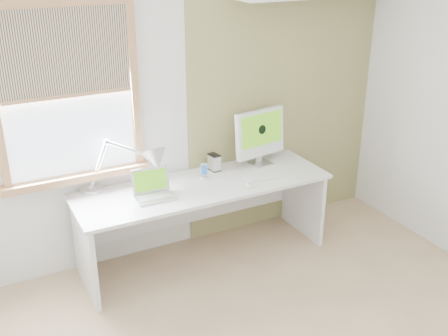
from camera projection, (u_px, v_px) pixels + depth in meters
room at (304, 183)px, 3.19m from camera, size 4.04×3.54×2.64m
accent_wall at (285, 94)px, 5.03m from camera, size 2.00×0.02×2.60m
window at (68, 96)px, 4.07m from camera, size 1.20×0.14×1.42m
desk at (201, 202)px, 4.66m from camera, size 2.20×0.70×0.73m
desk_lamp at (143, 163)px, 4.35m from camera, size 0.73×0.48×0.45m
laptop at (153, 190)px, 4.31m from camera, size 0.32×0.26×0.22m
phone_dock at (204, 174)px, 4.64m from camera, size 0.09×0.09×0.14m
external_drive at (214, 162)px, 4.78m from camera, size 0.09×0.13×0.15m
imac at (260, 134)px, 4.84m from camera, size 0.53×0.21×0.51m
keyboard at (270, 176)px, 4.67m from camera, size 0.47×0.18×0.02m
mouse at (249, 185)px, 4.48m from camera, size 0.08×0.11×0.03m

